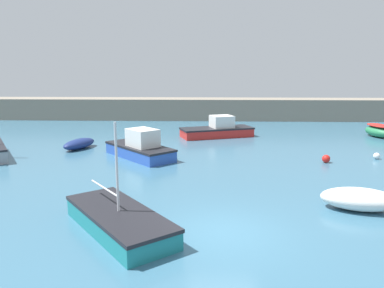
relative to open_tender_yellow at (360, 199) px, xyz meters
name	(u,v)px	position (x,y,z in m)	size (l,w,h in m)	color
ground_plane	(224,235)	(-5.30, -2.21, -0.53)	(120.00, 120.00, 0.20)	#38667F
harbor_breakwater	(211,109)	(-5.30, 26.38, 0.68)	(63.87, 3.38, 2.22)	gray
open_tender_yellow	(360,199)	(0.00, 0.00, 0.00)	(3.14, 2.06, 0.85)	white
sailboat_short_mast	(119,220)	(-8.81, -2.23, -0.06)	(4.57, 5.08, 3.69)	teal
rowboat_white_midwater	(79,144)	(-14.52, 10.75, -0.09)	(2.11, 3.04, 0.68)	navy
motorboat_grey_hull	(140,148)	(-9.90, 8.33, 0.19)	(4.89, 5.08, 1.80)	#2D56B7
motorboat_with_cabin	(218,130)	(-4.93, 15.71, 0.13)	(6.09, 3.88, 1.68)	red
rowboat_with_red_cover	(379,131)	(7.86, 16.02, 0.09)	(1.97, 2.98, 1.04)	#287A4C
mooring_buoy_white	(377,156)	(4.39, 8.43, -0.23)	(0.39, 0.39, 0.39)	white
mooring_buoy_red	(326,159)	(1.07, 7.44, -0.20)	(0.46, 0.46, 0.46)	red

